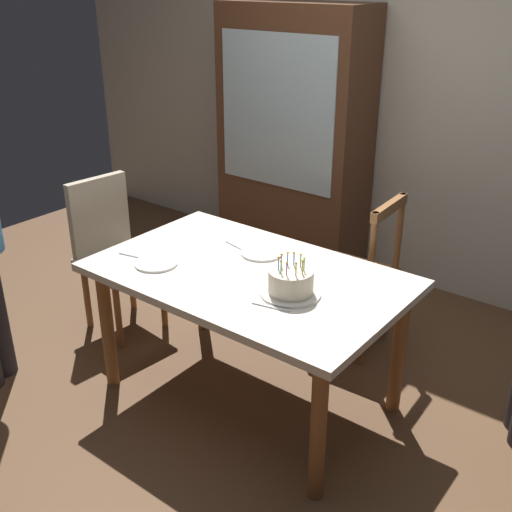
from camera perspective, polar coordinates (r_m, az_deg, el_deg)
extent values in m
plane|color=brown|center=(3.45, -0.67, -12.60)|extent=(6.40, 6.40, 0.00)
cube|color=beige|center=(4.41, 14.77, 13.64)|extent=(6.40, 0.10, 2.60)
cube|color=silver|center=(3.06, -0.74, -1.80)|extent=(1.53, 0.95, 0.04)
cylinder|color=brown|center=(3.44, -13.45, -6.45)|extent=(0.07, 0.07, 0.70)
cylinder|color=brown|center=(2.69, 5.72, -15.68)|extent=(0.07, 0.07, 0.70)
cylinder|color=brown|center=(3.87, -5.00, -2.05)|extent=(0.07, 0.07, 0.70)
cylinder|color=brown|center=(3.23, 12.92, -8.55)|extent=(0.07, 0.07, 0.70)
cylinder|color=silver|center=(2.85, 3.19, -3.40)|extent=(0.28, 0.28, 0.01)
cylinder|color=beige|center=(2.82, 3.21, -2.31)|extent=(0.21, 0.21, 0.11)
cylinder|color=#F2994C|center=(2.76, 4.27, -1.09)|extent=(0.01, 0.01, 0.05)
sphere|color=#FFC64C|center=(2.75, 4.29, -0.46)|extent=(0.01, 0.01, 0.01)
cylinder|color=#66CC72|center=(2.79, 4.42, -0.86)|extent=(0.01, 0.01, 0.05)
sphere|color=#FFC64C|center=(2.77, 4.45, -0.23)|extent=(0.01, 0.01, 0.01)
cylinder|color=#66CC72|center=(2.82, 4.11, -0.49)|extent=(0.01, 0.01, 0.05)
sphere|color=#FFC64C|center=(2.81, 4.13, 0.13)|extent=(0.01, 0.01, 0.01)
cylinder|color=#4C7FE5|center=(2.84, 3.49, -0.32)|extent=(0.01, 0.01, 0.05)
sphere|color=#FFC64C|center=(2.82, 3.51, 0.29)|extent=(0.01, 0.01, 0.01)
cylinder|color=#4C7FE5|center=(2.84, 2.91, -0.32)|extent=(0.01, 0.01, 0.05)
sphere|color=#FFC64C|center=(2.82, 2.93, 0.29)|extent=(0.01, 0.01, 0.01)
cylinder|color=#D872CC|center=(2.82, 2.34, -0.48)|extent=(0.01, 0.01, 0.05)
sphere|color=#FFC64C|center=(2.80, 2.36, 0.14)|extent=(0.01, 0.01, 0.01)
cylinder|color=#4C7FE5|center=(2.79, 2.09, -0.76)|extent=(0.01, 0.01, 0.05)
sphere|color=#FFC64C|center=(2.77, 2.10, -0.14)|extent=(0.01, 0.01, 0.01)
cylinder|color=#66CC72|center=(2.76, 2.31, -1.09)|extent=(0.01, 0.01, 0.05)
sphere|color=#FFC64C|center=(2.74, 2.32, -0.46)|extent=(0.01, 0.01, 0.01)
cylinder|color=#D872CC|center=(2.74, 2.83, -1.28)|extent=(0.01, 0.01, 0.05)
sphere|color=#FFC64C|center=(2.72, 2.84, -0.64)|extent=(0.01, 0.01, 0.01)
cylinder|color=yellow|center=(2.74, 3.68, -1.29)|extent=(0.01, 0.01, 0.05)
sphere|color=#FFC64C|center=(2.72, 3.70, -0.66)|extent=(0.01, 0.01, 0.01)
cylinder|color=white|center=(3.17, -9.12, -0.63)|extent=(0.22, 0.22, 0.01)
cylinder|color=white|center=(3.25, 0.53, 0.31)|extent=(0.22, 0.22, 0.01)
cube|color=silver|center=(3.28, -11.16, 0.01)|extent=(0.18, 0.05, 0.01)
cube|color=silver|center=(3.33, -1.78, 0.90)|extent=(0.18, 0.06, 0.01)
cube|color=silver|center=(2.74, 1.38, -4.67)|extent=(0.18, 0.05, 0.01)
cube|color=brown|center=(3.71, 8.67, -1.82)|extent=(0.46, 0.46, 0.05)
cylinder|color=brown|center=(4.02, 7.41, -3.34)|extent=(0.04, 0.04, 0.42)
cylinder|color=brown|center=(3.76, 4.94, -5.36)|extent=(0.04, 0.04, 0.42)
cylinder|color=brown|center=(3.90, 11.82, -4.65)|extent=(0.04, 0.04, 0.42)
cylinder|color=brown|center=(3.63, 9.61, -6.85)|extent=(0.04, 0.04, 0.42)
cylinder|color=brown|center=(3.69, 12.96, 1.91)|extent=(0.04, 0.04, 0.50)
cylinder|color=brown|center=(3.38, 10.56, -0.01)|extent=(0.04, 0.04, 0.50)
cube|color=brown|center=(3.45, 12.13, 4.33)|extent=(0.06, 0.40, 0.06)
cube|color=tan|center=(3.92, -12.20, -0.60)|extent=(0.49, 0.49, 0.05)
cylinder|color=brown|center=(3.82, -12.51, -5.37)|extent=(0.04, 0.04, 0.42)
cylinder|color=brown|center=(3.99, -8.50, -3.67)|extent=(0.04, 0.04, 0.42)
cylinder|color=brown|center=(4.08, -15.22, -3.64)|extent=(0.04, 0.04, 0.42)
cylinder|color=brown|center=(4.24, -11.35, -2.11)|extent=(0.04, 0.04, 0.42)
cube|color=tan|center=(3.98, -14.16, 3.51)|extent=(0.09, 0.40, 0.50)
cube|color=#56331E|center=(4.62, 3.47, 10.42)|extent=(1.10, 0.44, 1.90)
cube|color=silver|center=(4.39, 1.84, 13.02)|extent=(0.94, 0.01, 1.04)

